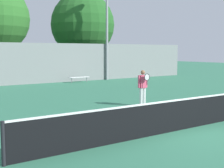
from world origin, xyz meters
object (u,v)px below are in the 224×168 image
object	(u,v)px
tennis_net	(183,114)
bench_courtside_near	(79,77)
tennis_player	(143,86)
tree_green_tall	(83,25)
light_pole_near_left	(107,18)

from	to	relation	value
tennis_net	bench_courtside_near	xyz separation A→B (m)	(4.53, 15.15, -0.11)
tennis_player	tree_green_tall	xyz separation A→B (m)	(6.34, 16.81, 4.20)
tennis_player	light_pole_near_left	size ratio (longest dim) A/B	0.19
tennis_net	tennis_player	bearing A→B (deg)	66.68
tennis_net	tennis_player	xyz separation A→B (m)	(1.73, 4.01, 0.41)
tennis_player	light_pole_near_left	distance (m)	14.06
tennis_net	bench_courtside_near	world-z (taller)	tennis_net
tennis_net	bench_courtside_near	distance (m)	15.81
light_pole_near_left	tennis_player	bearing A→B (deg)	-116.68
bench_courtside_near	tree_green_tall	distance (m)	8.19
tennis_net	light_pole_near_left	xyz separation A→B (m)	(7.72, 15.93, 4.86)
bench_courtside_near	tree_green_tall	bearing A→B (deg)	58.00
tennis_player	bench_courtside_near	size ratio (longest dim) A/B	0.97
tennis_net	tree_green_tall	distance (m)	22.80
tennis_net	light_pole_near_left	distance (m)	18.36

